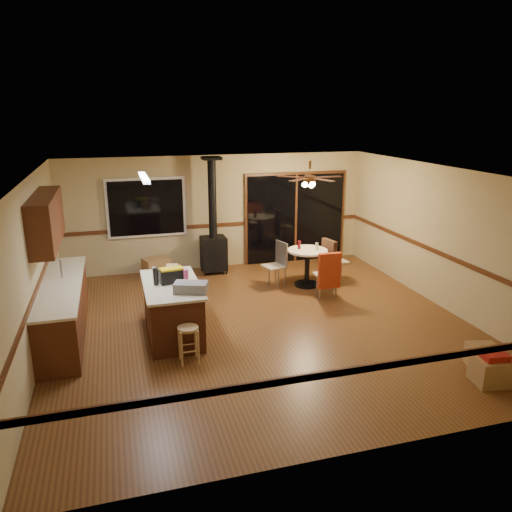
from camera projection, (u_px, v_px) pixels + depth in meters
name	position (u px, v px, depth m)	size (l,w,h in m)	color
floor	(261.00, 324.00, 8.62)	(7.00, 7.00, 0.00)	brown
ceiling	(261.00, 173.00, 7.88)	(7.00, 7.00, 0.00)	silver
wall_back	(217.00, 212.00, 11.48)	(7.00, 7.00, 0.00)	tan
wall_front	(361.00, 344.00, 5.03)	(7.00, 7.00, 0.00)	tan
wall_left	(33.00, 270.00, 7.32)	(7.00, 7.00, 0.00)	tan
wall_right	(443.00, 238.00, 9.18)	(7.00, 7.00, 0.00)	tan
chair_rail	(261.00, 269.00, 8.34)	(7.00, 7.00, 0.08)	#492512
window	(146.00, 208.00, 10.95)	(1.72, 0.10, 1.32)	black
sliding_door	(295.00, 218.00, 12.01)	(2.52, 0.10, 2.10)	black
lower_cabinets	(64.00, 310.00, 8.11)	(0.60, 3.00, 0.86)	#502614
countertop	(61.00, 284.00, 7.98)	(0.64, 3.04, 0.04)	beige
upper_cabinets	(46.00, 220.00, 7.84)	(0.35, 2.00, 0.80)	#502614
kitchen_island	(172.00, 309.00, 8.09)	(0.88, 1.68, 0.90)	#411C10
wood_stove	(213.00, 241.00, 11.17)	(0.55, 0.50, 2.52)	black
ceiling_fan	(310.00, 180.00, 9.92)	(0.24, 0.24, 0.55)	brown
fluorescent_strip	(144.00, 178.00, 7.69)	(0.10, 1.20, 0.04)	white
toolbox_grey	(191.00, 287.00, 7.56)	(0.50, 0.28, 0.16)	slate
toolbox_black	(172.00, 276.00, 7.98)	(0.39, 0.20, 0.21)	black
toolbox_yellow_lid	(171.00, 269.00, 7.94)	(0.36, 0.19, 0.03)	gold
box_on_island	(172.00, 271.00, 8.30)	(0.19, 0.27, 0.18)	olive
bottle_dark	(156.00, 276.00, 7.86)	(0.08, 0.08, 0.28)	black
bottle_pink	(186.00, 277.00, 7.91)	(0.08, 0.08, 0.24)	#D84C8C
bottle_white	(154.00, 272.00, 8.23)	(0.06, 0.06, 0.18)	white
bar_stool	(189.00, 345.00, 7.27)	(0.30, 0.30, 0.56)	tan
blue_bucket	(187.00, 341.00, 7.71)	(0.31, 0.31, 0.26)	#0D12C1
dining_table	(307.00, 261.00, 10.40)	(0.83, 0.83, 0.78)	black
glass_red	(299.00, 245.00, 10.35)	(0.07, 0.07, 0.18)	#590C14
glass_cream	(317.00, 246.00, 10.31)	(0.06, 0.06, 0.15)	beige
chair_left	(278.00, 259.00, 10.34)	(0.50, 0.50, 0.51)	tan
chair_near	(329.00, 270.00, 9.59)	(0.44, 0.48, 0.70)	tan
chair_right	(330.00, 256.00, 10.53)	(0.53, 0.50, 0.70)	tan
box_under_window	(156.00, 268.00, 11.02)	(0.53, 0.42, 0.42)	olive
box_corner_a	(492.00, 371.00, 6.73)	(0.48, 0.40, 0.37)	olive
box_corner_b	(482.00, 356.00, 7.18)	(0.40, 0.34, 0.32)	olive
box_small_red	(494.00, 356.00, 6.67)	(0.32, 0.27, 0.09)	maroon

